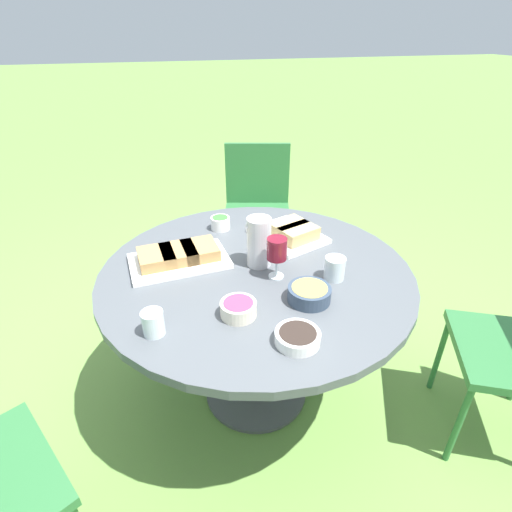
{
  "coord_description": "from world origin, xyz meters",
  "views": [
    {
      "loc": [
        0.37,
        1.32,
        1.58
      ],
      "look_at": [
        0.0,
        0.0,
        0.78
      ],
      "focal_mm": 28.0,
      "sensor_mm": 36.0,
      "label": 1
    }
  ],
  "objects_px": {
    "chair_near_left": "(257,201)",
    "wine_glass": "(277,250)",
    "water_pitcher": "(259,242)",
    "dining_table": "(256,289)"
  },
  "relations": [
    {
      "from": "chair_near_left",
      "to": "water_pitcher",
      "type": "xyz_separation_m",
      "value": [
        0.31,
        1.1,
        0.3
      ]
    },
    {
      "from": "chair_near_left",
      "to": "wine_glass",
      "type": "height_order",
      "value": "chair_near_left"
    },
    {
      "from": "chair_near_left",
      "to": "water_pitcher",
      "type": "distance_m",
      "value": 1.18
    },
    {
      "from": "water_pitcher",
      "to": "wine_glass",
      "type": "relative_size",
      "value": 1.23
    },
    {
      "from": "dining_table",
      "to": "chair_near_left",
      "type": "bearing_deg",
      "value": -106.15
    },
    {
      "from": "dining_table",
      "to": "water_pitcher",
      "type": "height_order",
      "value": "water_pitcher"
    },
    {
      "from": "chair_near_left",
      "to": "wine_glass",
      "type": "bearing_deg",
      "value": 77.52
    },
    {
      "from": "water_pitcher",
      "to": "wine_glass",
      "type": "distance_m",
      "value": 0.12
    },
    {
      "from": "water_pitcher",
      "to": "wine_glass",
      "type": "xyz_separation_m",
      "value": [
        -0.04,
        0.11,
        0.02
      ]
    },
    {
      "from": "dining_table",
      "to": "wine_glass",
      "type": "xyz_separation_m",
      "value": [
        -0.06,
        0.08,
        0.22
      ]
    }
  ]
}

